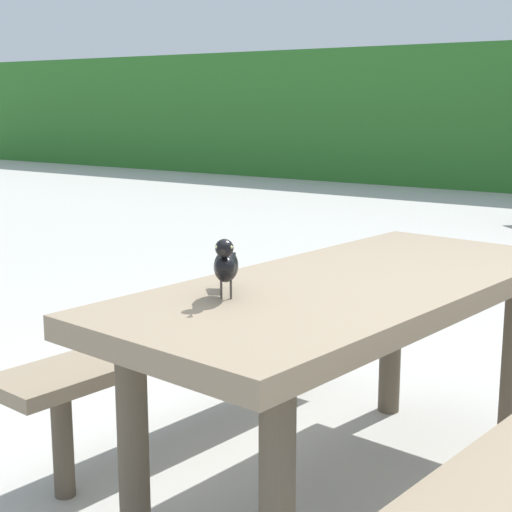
# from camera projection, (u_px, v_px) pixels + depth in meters

# --- Properties ---
(picnic_table_foreground) EXTENTS (1.85, 1.87, 0.74)m
(picnic_table_foreground) POSITION_uv_depth(u_px,v_px,m) (351.00, 334.00, 2.53)
(picnic_table_foreground) COLOR #84725B
(picnic_table_foreground) RESTS_ON ground
(bird_grackle) EXTENTS (0.18, 0.25, 0.18)m
(bird_grackle) POSITION_uv_depth(u_px,v_px,m) (226.00, 264.00, 2.22)
(bird_grackle) COLOR black
(bird_grackle) RESTS_ON picnic_table_foreground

